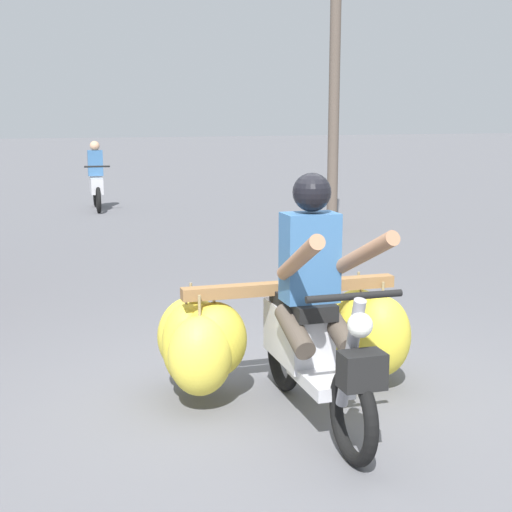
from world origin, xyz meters
The scene contains 4 objects.
ground_plane centered at (0.00, 0.00, 0.00)m, with size 120.00×120.00×0.00m, color slate.
motorbike_main_loaded centered at (0.01, 0.17, 0.48)m, with size 1.82×1.89×1.58m.
motorbike_distant_ahead_left centered at (0.60, 11.18, 0.57)m, with size 0.50×1.62×1.40m.
utility_pole centered at (3.84, 6.90, 2.77)m, with size 0.18×0.18×5.54m, color brown.
Camera 1 is at (-1.94, -4.28, 1.93)m, focal length 52.32 mm.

